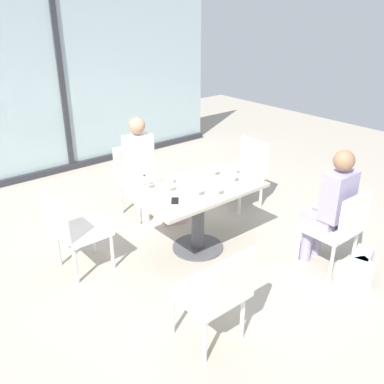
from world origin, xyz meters
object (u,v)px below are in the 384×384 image
chair_front_right (339,225)px  chair_near_window (138,176)px  chair_far_left (73,227)px  wine_glass_0 (147,178)px  wine_glass_6 (237,163)px  cell_phone_on_table (175,201)px  wine_glass_3 (199,185)px  wine_glass_4 (170,180)px  handbag_2 (361,264)px  wine_glass_1 (219,184)px  handbag_1 (173,212)px  chair_far_right (246,170)px  handbag_0 (354,275)px  dining_table_main (198,204)px  person_front_right (332,203)px  coffee_cup (170,180)px  person_near_window (142,163)px  chair_front_left (216,292)px  wine_glass_5 (234,171)px  wine_glass_2 (215,165)px

chair_front_right → chair_near_window: same height
chair_far_left → wine_glass_0: bearing=-11.4°
wine_glass_6 → cell_phone_on_table: wine_glass_6 is taller
chair_far_left → wine_glass_3: size_ratio=4.70×
chair_front_right → wine_glass_4: bearing=131.1°
wine_glass_4 → handbag_2: wine_glass_4 is taller
wine_glass_6 → cell_phone_on_table: size_ratio=1.28×
wine_glass_1 → handbag_1: 1.19m
chair_far_right → handbag_0: size_ratio=2.90×
dining_table_main → chair_front_right: bearing=-55.1°
dining_table_main → handbag_2: (0.90, -1.43, -0.40)m
chair_front_right → person_front_right: 0.23m
coffee_cup → wine_glass_1: bearing=-72.4°
person_near_window → wine_glass_6: bearing=-60.8°
wine_glass_6 → wine_glass_1: bearing=-151.7°
person_near_window → handbag_0: size_ratio=4.20×
chair_front_left → cell_phone_on_table: chair_front_left is taller
cell_phone_on_table → dining_table_main: bearing=53.2°
chair_front_left → person_front_right: size_ratio=0.69×
chair_far_left → cell_phone_on_table: (0.84, -0.56, 0.24)m
chair_front_right → coffee_cup: size_ratio=9.67×
chair_near_window → chair_far_left: size_ratio=1.00×
wine_glass_4 → wine_glass_5: size_ratio=1.00×
chair_far_left → wine_glass_5: size_ratio=4.70×
wine_glass_1 → wine_glass_0: bearing=127.7°
wine_glass_2 → wine_glass_1: bearing=-128.6°
chair_near_window → wine_glass_0: size_ratio=4.70×
chair_near_window → person_near_window: (-0.00, -0.11, 0.20)m
chair_near_window → handbag_2: chair_near_window is taller
wine_glass_1 → wine_glass_5: size_ratio=1.00×
wine_glass_1 → cell_phone_on_table: (-0.40, 0.19, -0.13)m
chair_far_right → wine_glass_5: bearing=-144.1°
chair_front_left → handbag_0: (1.50, -0.31, -0.36)m
chair_far_left → person_near_window: (1.22, 0.60, 0.20)m
chair_front_left → chair_far_right: bearing=38.8°
person_front_right → handbag_0: bearing=-108.1°
person_front_right → coffee_cup: bearing=125.9°
dining_table_main → chair_near_window: (0.00, 1.18, -0.05)m
wine_glass_1 → wine_glass_4: (-0.32, 0.38, 0.00)m
wine_glass_2 → wine_glass_3: (-0.50, -0.30, 0.00)m
chair_near_window → handbag_1: size_ratio=2.90×
wine_glass_5 → chair_front_left: bearing=-139.3°
handbag_1 → handbag_0: bearing=-55.2°
wine_glass_2 → wine_glass_5: 0.27m
chair_front_right → cell_phone_on_table: size_ratio=6.04×
wine_glass_4 → coffee_cup: (0.14, 0.18, -0.09)m
chair_far_left → wine_glass_0: 0.88m
dining_table_main → wine_glass_0: size_ratio=7.39×
chair_near_window → handbag_0: (0.68, -2.66, -0.36)m
chair_near_window → chair_far_left: same height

